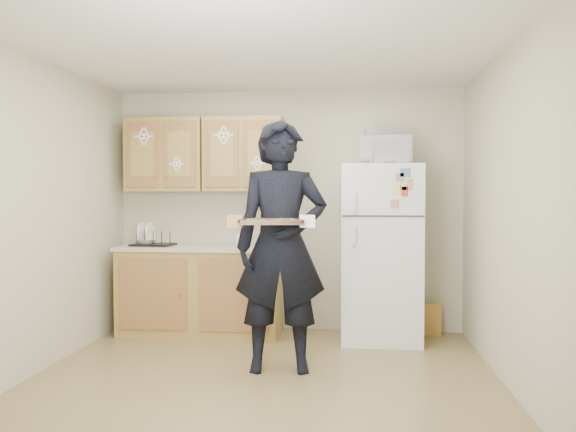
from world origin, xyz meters
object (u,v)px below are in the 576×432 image
at_px(microwave, 387,151).
at_px(dish_rack, 153,238).
at_px(person, 281,246).
at_px(refrigerator, 381,253).
at_px(baking_tray, 271,223).

xyz_separation_m(microwave, dish_rack, (-2.33, 0.04, -0.85)).
relative_size(person, microwave, 4.12).
bearing_deg(microwave, person, -126.70).
bearing_deg(refrigerator, baking_tray, -123.09).
height_order(refrigerator, baking_tray, refrigerator).
bearing_deg(baking_tray, microwave, 47.16).
height_order(baking_tray, microwave, microwave).
distance_m(person, dish_rack, 1.77).
bearing_deg(person, refrigerator, 44.05).
relative_size(person, dish_rack, 5.03).
xyz_separation_m(refrigerator, baking_tray, (-0.88, -1.35, 0.35)).
distance_m(person, microwave, 1.58).
height_order(refrigerator, dish_rack, refrigerator).
distance_m(baking_tray, dish_rack, 1.95).
distance_m(refrigerator, microwave, 0.99).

